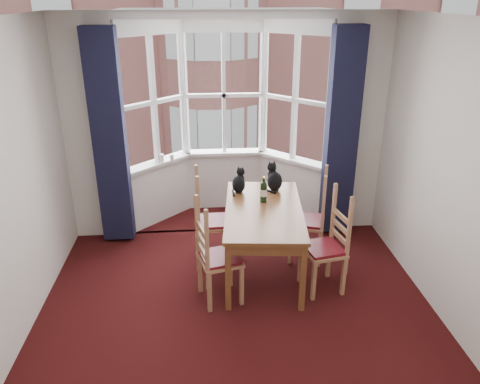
{
  "coord_description": "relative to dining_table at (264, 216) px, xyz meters",
  "views": [
    {
      "loc": [
        -0.27,
        -3.45,
        2.97
      ],
      "look_at": [
        0.07,
        1.05,
        1.05
      ],
      "focal_mm": 35.0,
      "sensor_mm": 36.0,
      "label": 1
    }
  ],
  "objects": [
    {
      "name": "floor",
      "position": [
        -0.35,
        -1.18,
        -0.7
      ],
      "size": [
        4.5,
        4.5,
        0.0
      ],
      "primitive_type": "plane",
      "color": "black",
      "rests_on": "ground"
    },
    {
      "name": "ceiling",
      "position": [
        -0.35,
        -1.18,
        2.1
      ],
      "size": [
        4.5,
        4.5,
        0.0
      ],
      "primitive_type": "plane",
      "rotation": [
        3.14,
        0.0,
        0.0
      ],
      "color": "white",
      "rests_on": "floor"
    },
    {
      "name": "wall_right",
      "position": [
        1.65,
        -1.18,
        0.7
      ],
      "size": [
        0.0,
        4.5,
        4.5
      ],
      "primitive_type": "plane",
      "rotation": [
        1.57,
        0.0,
        -1.57
      ],
      "color": "silver",
      "rests_on": "floor"
    },
    {
      "name": "wall_back_pier_left",
      "position": [
        -2.0,
        1.07,
        0.7
      ],
      "size": [
        0.7,
        0.12,
        2.8
      ],
      "primitive_type": "cube",
      "color": "silver",
      "rests_on": "floor"
    },
    {
      "name": "wall_back_pier_right",
      "position": [
        1.3,
        1.07,
        0.7
      ],
      "size": [
        0.7,
        0.12,
        2.8
      ],
      "primitive_type": "cube",
      "color": "silver",
      "rests_on": "floor"
    },
    {
      "name": "bay_window",
      "position": [
        -0.35,
        1.58,
        0.7
      ],
      "size": [
        2.76,
        0.94,
        2.8
      ],
      "color": "white",
      "rests_on": "floor"
    },
    {
      "name": "curtain_left",
      "position": [
        -1.77,
        0.89,
        0.65
      ],
      "size": [
        0.38,
        0.22,
        2.6
      ],
      "primitive_type": "cube",
      "color": "#161732",
      "rests_on": "floor"
    },
    {
      "name": "curtain_right",
      "position": [
        1.07,
        0.89,
        0.65
      ],
      "size": [
        0.38,
        0.22,
        2.6
      ],
      "primitive_type": "cube",
      "color": "#161732",
      "rests_on": "floor"
    },
    {
      "name": "dining_table",
      "position": [
        0.0,
        0.0,
        0.0
      ],
      "size": [
        0.98,
        1.64,
        0.79
      ],
      "color": "brown",
      "rests_on": "floor"
    },
    {
      "name": "chair_left_near",
      "position": [
        -0.6,
        -0.53,
        -0.23
      ],
      "size": [
        0.5,
        0.51,
        0.92
      ],
      "color": "#AF7D55",
      "rests_on": "floor"
    },
    {
      "name": "chair_left_far",
      "position": [
        -0.64,
        0.32,
        -0.23
      ],
      "size": [
        0.42,
        0.44,
        0.92
      ],
      "color": "#AF7D55",
      "rests_on": "floor"
    },
    {
      "name": "chair_right_near",
      "position": [
        0.68,
        -0.38,
        -0.23
      ],
      "size": [
        0.47,
        0.49,
        0.92
      ],
      "color": "#AF7D55",
      "rests_on": "floor"
    },
    {
      "name": "chair_right_far",
      "position": [
        0.64,
        0.23,
        -0.23
      ],
      "size": [
        0.5,
        0.51,
        0.92
      ],
      "color": "#AF7D55",
      "rests_on": "floor"
    },
    {
      "name": "cat_left",
      "position": [
        -0.24,
        0.5,
        0.2
      ],
      "size": [
        0.23,
        0.26,
        0.3
      ],
      "color": "black",
      "rests_on": "dining_table"
    },
    {
      "name": "cat_right",
      "position": [
        0.19,
        0.53,
        0.22
      ],
      "size": [
        0.24,
        0.29,
        0.35
      ],
      "color": "black",
      "rests_on": "dining_table"
    },
    {
      "name": "wine_bottle",
      "position": [
        0.02,
        0.18,
        0.22
      ],
      "size": [
        0.08,
        0.08,
        0.3
      ],
      "color": "black",
      "rests_on": "dining_table"
    },
    {
      "name": "candle_tall",
      "position": [
        -1.21,
        1.42,
        0.22
      ],
      "size": [
        0.06,
        0.06,
        0.11
      ],
      "primitive_type": "cylinder",
      "color": "white",
      "rests_on": "bay_window"
    },
    {
      "name": "candle_short",
      "position": [
        -1.08,
        1.45,
        0.21
      ],
      "size": [
        0.06,
        0.06,
        0.09
      ],
      "primitive_type": "cylinder",
      "color": "white",
      "rests_on": "bay_window"
    },
    {
      "name": "street",
      "position": [
        -0.35,
        31.07,
        -6.7
      ],
      "size": [
        80.0,
        80.0,
        0.0
      ],
      "primitive_type": "plane",
      "color": "#333335",
      "rests_on": "ground"
    },
    {
      "name": "tenement_building",
      "position": [
        -0.35,
        12.83,
        0.89
      ],
      "size": [
        18.4,
        7.8,
        15.2
      ],
      "color": "#A96157",
      "rests_on": "street"
    }
  ]
}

